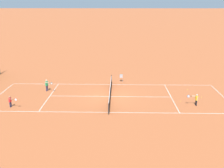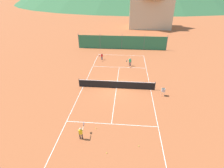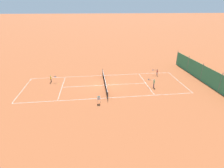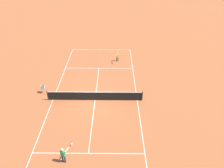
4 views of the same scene
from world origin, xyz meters
TOP-DOWN VIEW (x-y plane):
  - ground_plane at (0.00, 0.00)m, footprint 600.00×600.00m
  - court_line_markings at (0.00, 0.00)m, footprint 8.25×23.85m
  - tennis_net at (0.00, 0.00)m, footprint 9.18×0.08m
  - windscreen_fence_far at (-0.00, 15.50)m, footprint 17.28×0.08m
  - player_near_baseline at (-3.11, 9.30)m, footprint 0.53×0.92m
  - player_far_baseline at (1.60, 7.08)m, footprint 0.80×0.95m
  - player_near_service at (-2.25, -8.30)m, footprint 0.39×0.99m
  - tennis_ball_near_corner at (-0.05, -9.56)m, footprint 0.07×0.07m
  - tennis_ball_alley_right at (2.32, -8.70)m, footprint 0.07×0.07m
  - tennis_ball_by_net_left at (-1.28, -7.09)m, footprint 0.07×0.07m
  - ball_hopper at (5.29, -1.19)m, footprint 0.36×0.36m

SIDE VIEW (x-z plane):
  - ground_plane at x=0.00m, z-range 0.00..0.00m
  - court_line_markings at x=0.00m, z-range 0.00..0.01m
  - tennis_ball_near_corner at x=-0.05m, z-range 0.00..0.07m
  - tennis_ball_alley_right at x=2.32m, z-range 0.00..0.07m
  - tennis_ball_by_net_left at x=-1.28m, z-range 0.00..0.07m
  - tennis_net at x=0.00m, z-range -0.03..1.03m
  - player_near_baseline at x=-3.11m, z-range 0.10..1.22m
  - ball_hopper at x=5.29m, z-range 0.21..1.10m
  - player_near_service at x=-2.25m, z-range 0.10..1.24m
  - player_far_baseline at x=1.60m, z-range 0.11..1.42m
  - windscreen_fence_far at x=0.00m, z-range -0.14..2.76m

